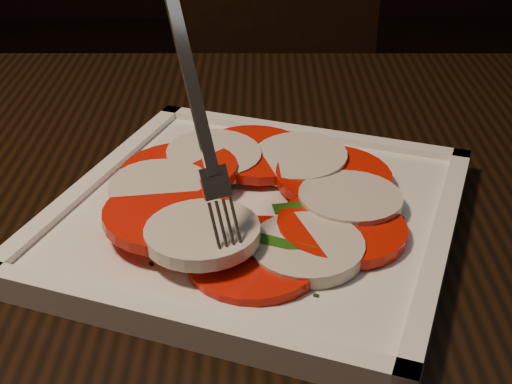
% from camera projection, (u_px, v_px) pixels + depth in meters
% --- Properties ---
extents(table, '(1.23, 0.84, 0.75)m').
position_uv_depth(table, '(228.00, 317.00, 0.61)').
color(table, black).
rests_on(table, ground).
extents(chair, '(0.45, 0.45, 0.93)m').
position_uv_depth(chair, '(282.00, 80.00, 1.42)').
color(chair, black).
rests_on(chair, ground).
extents(plate, '(0.38, 0.38, 0.01)m').
position_uv_depth(plate, '(256.00, 217.00, 0.55)').
color(plate, white).
rests_on(plate, table).
extents(caprese_salad, '(0.23, 0.25, 0.03)m').
position_uv_depth(caprese_salad, '(256.00, 196.00, 0.55)').
color(caprese_salad, red).
rests_on(caprese_salad, plate).
extents(fork, '(0.07, 0.10, 0.15)m').
position_uv_depth(fork, '(192.00, 110.00, 0.47)').
color(fork, white).
rests_on(fork, caprese_salad).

